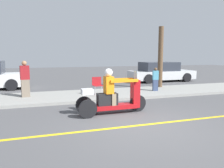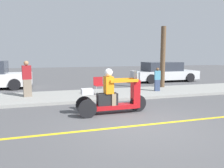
{
  "view_description": "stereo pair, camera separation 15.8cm",
  "coord_description": "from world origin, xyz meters",
  "px_view_note": "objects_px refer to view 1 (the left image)",
  "views": [
    {
      "loc": [
        -2.67,
        -5.31,
        1.94
      ],
      "look_at": [
        -0.47,
        1.42,
        0.99
      ],
      "focal_mm": 35.0,
      "sensor_mm": 36.0,
      "label": 1
    },
    {
      "loc": [
        -2.52,
        -5.36,
        1.94
      ],
      "look_at": [
        -0.47,
        1.42,
        0.99
      ],
      "focal_mm": 35.0,
      "sensor_mm": 36.0,
      "label": 2
    }
  ],
  "objects_px": {
    "spectator_mid_group": "(155,80)",
    "tree_trunk": "(160,57)",
    "spectator_by_tree": "(25,80)",
    "parked_car_lot_left": "(161,72)",
    "folding_chair_curbside": "(97,84)",
    "motorcycle_trike": "(112,97)"
  },
  "relations": [
    {
      "from": "folding_chair_curbside",
      "to": "spectator_mid_group",
      "type": "bearing_deg",
      "value": 4.34
    },
    {
      "from": "motorcycle_trike",
      "to": "spectator_mid_group",
      "type": "bearing_deg",
      "value": 42.57
    },
    {
      "from": "spectator_by_tree",
      "to": "tree_trunk",
      "type": "height_order",
      "value": "tree_trunk"
    },
    {
      "from": "spectator_by_tree",
      "to": "parked_car_lot_left",
      "type": "distance_m",
      "value": 10.0
    },
    {
      "from": "spectator_mid_group",
      "to": "parked_car_lot_left",
      "type": "distance_m",
      "value": 5.3
    },
    {
      "from": "parked_car_lot_left",
      "to": "tree_trunk",
      "type": "height_order",
      "value": "tree_trunk"
    },
    {
      "from": "tree_trunk",
      "to": "motorcycle_trike",
      "type": "bearing_deg",
      "value": -135.3
    },
    {
      "from": "spectator_by_tree",
      "to": "parked_car_lot_left",
      "type": "height_order",
      "value": "spectator_by_tree"
    },
    {
      "from": "motorcycle_trike",
      "to": "tree_trunk",
      "type": "bearing_deg",
      "value": 44.7
    },
    {
      "from": "spectator_mid_group",
      "to": "folding_chair_curbside",
      "type": "relative_size",
      "value": 1.44
    },
    {
      "from": "spectator_by_tree",
      "to": "spectator_mid_group",
      "type": "distance_m",
      "value": 6.2
    },
    {
      "from": "spectator_mid_group",
      "to": "tree_trunk",
      "type": "distance_m",
      "value": 1.88
    },
    {
      "from": "spectator_by_tree",
      "to": "spectator_mid_group",
      "type": "xyz_separation_m",
      "value": [
        6.19,
        -0.31,
        -0.19
      ]
    },
    {
      "from": "folding_chair_curbside",
      "to": "spectator_by_tree",
      "type": "bearing_deg",
      "value": 170.03
    },
    {
      "from": "spectator_mid_group",
      "to": "parked_car_lot_left",
      "type": "bearing_deg",
      "value": 56.56
    },
    {
      "from": "folding_chair_curbside",
      "to": "parked_car_lot_left",
      "type": "height_order",
      "value": "parked_car_lot_left"
    },
    {
      "from": "spectator_by_tree",
      "to": "spectator_mid_group",
      "type": "height_order",
      "value": "spectator_by_tree"
    },
    {
      "from": "spectator_by_tree",
      "to": "parked_car_lot_left",
      "type": "relative_size",
      "value": 0.33
    },
    {
      "from": "spectator_by_tree",
      "to": "tree_trunk",
      "type": "xyz_separation_m",
      "value": [
        7.14,
        0.87,
        0.94
      ]
    },
    {
      "from": "motorcycle_trike",
      "to": "tree_trunk",
      "type": "xyz_separation_m",
      "value": [
        4.28,
        4.23,
        1.27
      ]
    },
    {
      "from": "spectator_mid_group",
      "to": "tree_trunk",
      "type": "bearing_deg",
      "value": 51.08
    },
    {
      "from": "folding_chair_curbside",
      "to": "tree_trunk",
      "type": "xyz_separation_m",
      "value": [
        4.05,
        1.41,
        1.19
      ]
    }
  ]
}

